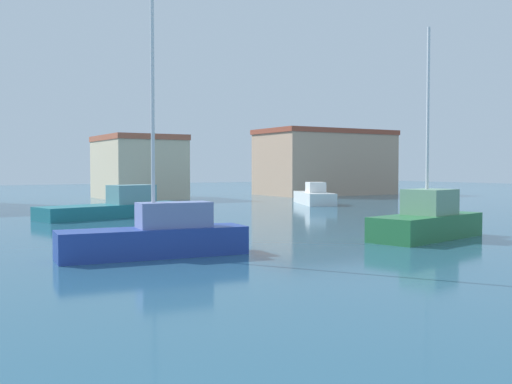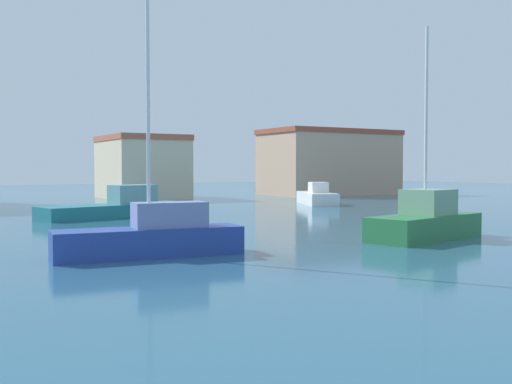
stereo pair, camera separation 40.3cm
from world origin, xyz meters
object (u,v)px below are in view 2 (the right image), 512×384
(sailboat_green_behind_lamppost, at_px, (426,221))
(motorboat_teal_far_left, at_px, (120,207))
(sailboat_blue_center_channel, at_px, (153,235))
(motorboat_white_far_right, at_px, (317,197))

(sailboat_green_behind_lamppost, height_order, motorboat_teal_far_left, sailboat_green_behind_lamppost)
(sailboat_blue_center_channel, bearing_deg, sailboat_green_behind_lamppost, -5.39)
(sailboat_green_behind_lamppost, height_order, sailboat_blue_center_channel, sailboat_blue_center_channel)
(sailboat_green_behind_lamppost, distance_m, motorboat_teal_far_left, 18.28)
(sailboat_blue_center_channel, bearing_deg, motorboat_teal_far_left, 76.41)
(motorboat_teal_far_left, bearing_deg, sailboat_blue_center_channel, -103.59)
(motorboat_teal_far_left, height_order, sailboat_blue_center_channel, sailboat_blue_center_channel)
(sailboat_green_behind_lamppost, relative_size, motorboat_teal_far_left, 0.91)
(motorboat_white_far_right, height_order, motorboat_teal_far_left, motorboat_teal_far_left)
(motorboat_white_far_right, bearing_deg, sailboat_green_behind_lamppost, -115.08)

